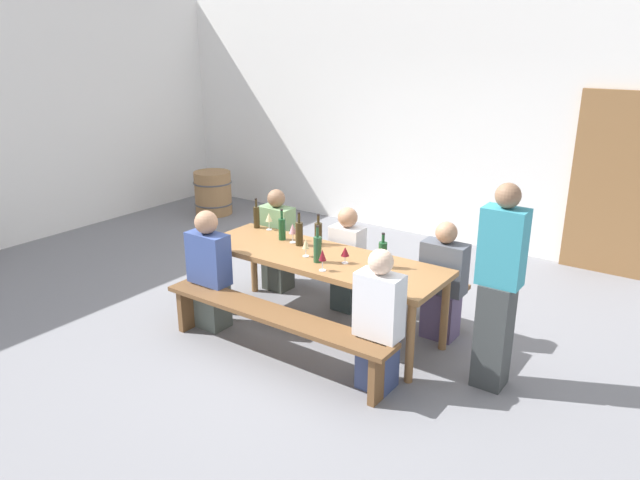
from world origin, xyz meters
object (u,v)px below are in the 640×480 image
Objects in this scene: wooden_door at (612,185)px; tasting_table at (320,263)px; bench_far at (359,272)px; seated_guest_near_0 at (209,273)px; wine_glass_2 at (322,256)px; seated_guest_near_1 at (379,324)px; wine_bottle_5 at (317,249)px; seated_guest_far_2 at (443,284)px; wine_glass_3 at (345,252)px; wine_barrel at (213,193)px; wine_bottle_2 at (299,233)px; standing_host at (498,291)px; wine_bottle_0 at (383,254)px; wine_bottle_3 at (318,233)px; wine_glass_1 at (293,229)px; seated_guest_far_0 at (277,243)px; bench_near at (273,322)px; wine_bottle_1 at (257,217)px; wine_glass_4 at (306,245)px; seated_guest_far_1 at (347,261)px; wine_bottle_4 at (282,228)px; wine_glass_0 at (269,218)px.

wooden_door reaches higher than tasting_table.
bench_far is 1.97× the size of seated_guest_near_0.
seated_guest_near_1 is at bearing -19.41° from wine_glass_2.
wine_bottle_5 is 0.30× the size of seated_guest_far_2.
wine_glass_3 is 4.57m from wine_barrel.
wine_glass_3 is (0.62, -0.15, -0.02)m from wine_bottle_2.
wine_bottle_5 is 0.20× the size of standing_host.
wine_bottle_0 is at bearing 27.97° from seated_guest_near_1.
seated_guest_near_0 reaches higher than wine_bottle_3.
wine_bottle_5 is 1.75× the size of wine_glass_1.
seated_guest_near_0 is (-0.69, -0.79, -0.31)m from wine_bottle_3.
wine_glass_1 is 1.00× the size of wine_glass_2.
bench_far is 2.02× the size of seated_guest_far_0.
wine_bottle_5 is 1.09m from seated_guest_near_0.
bench_near is 11.89× the size of wine_glass_2.
wine_bottle_1 is 2.09× the size of wine_glass_3.
seated_guest_far_2 is (1.31, 0.42, -0.35)m from wine_bottle_2.
wine_glass_4 is (-1.94, -3.22, -0.19)m from wooden_door.
wooden_door is at bearing 58.98° from wine_glass_4.
seated_guest_far_1 is (0.90, 0.00, -0.02)m from seated_guest_far_0.
seated_guest_far_1 is at bearing 46.61° from wine_glass_1.
wine_bottle_4 reaches higher than wine_glass_1.
wine_glass_4 is 0.15× the size of seated_guest_far_2.
wine_bottle_1 is at bearing -159.40° from bench_far.
seated_guest_far_0 is (-0.38, 0.38, -0.33)m from wine_bottle_4.
wine_bottle_5 is at bearing -118.40° from wooden_door.
wine_barrel is (-4.57, 2.78, -0.22)m from seated_guest_near_1.
wooden_door is at bearing 50.98° from wine_bottle_4.
tasting_table is 1.66m from standing_host.
seated_guest_near_1 is (0.86, -0.39, -0.32)m from wine_bottle_5.
tasting_table is 14.28× the size of wine_glass_4.
wine_bottle_0 reaches higher than wine_barrel.
standing_host is (1.42, 0.31, -0.08)m from wine_glass_2.
wine_glass_0 is at bearing 174.10° from wine_bottle_3.
tasting_table reaches higher than bench_near.
wine_bottle_5 is at bearing 82.15° from bench_near.
wine_bottle_3 is 1.65× the size of wine_glass_0.
wine_glass_1 is at bearing 117.04° from bench_near.
bench_far is at bearing 65.77° from wine_bottle_3.
wine_barrel reaches higher than bench_near.
wooden_door is 3.13m from bench_far.
wine_glass_0 is 1.09× the size of wine_glass_4.
bench_far is 1.96× the size of seated_guest_near_1.
standing_host reaches higher than wine_bottle_4.
wine_bottle_1 is 0.91m from seated_guest_near_0.
wine_bottle_4 is at bearing -25.19° from seated_guest_near_0.
bench_near is 0.87m from wine_glass_3.
wine_bottle_1 is at bearing 163.55° from tasting_table.
seated_guest_near_0 is at bearing -156.84° from wine_glass_3.
seated_guest_far_2 is at bearing 13.92° from wine_bottle_4.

